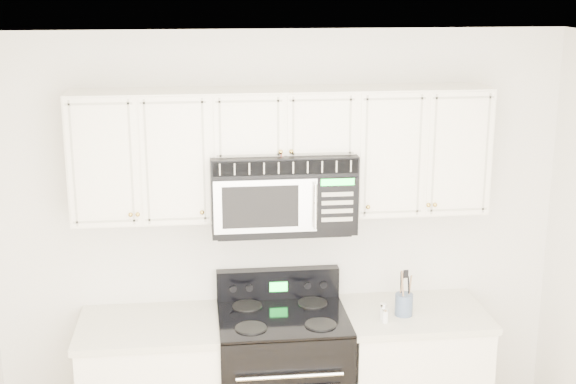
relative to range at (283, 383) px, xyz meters
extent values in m
cube|color=white|center=(0.02, -1.43, 2.12)|extent=(3.50, 3.50, 0.01)
cube|color=white|center=(0.02, 0.32, 0.82)|extent=(3.50, 0.01, 2.60)
cube|color=beige|center=(-0.78, 0.01, 0.42)|extent=(0.86, 0.65, 0.04)
cube|color=white|center=(0.82, 0.01, -0.04)|extent=(0.82, 0.63, 0.88)
cube|color=beige|center=(0.82, 0.01, 0.42)|extent=(0.86, 0.65, 0.04)
cylinder|color=silver|center=(0.00, -0.37, 0.24)|extent=(0.61, 0.02, 0.02)
cube|color=black|center=(0.00, -0.01, 0.44)|extent=(0.77, 0.66, 0.02)
cube|color=black|center=(0.00, 0.28, 0.54)|extent=(0.77, 0.08, 0.20)
cube|color=#13EB37|center=(0.00, 0.24, 0.54)|extent=(0.11, 0.00, 0.06)
cube|color=white|center=(-0.80, 0.16, 1.41)|extent=(0.80, 0.33, 0.75)
cube|color=white|center=(0.84, 0.16, 1.41)|extent=(0.80, 0.33, 0.75)
cube|color=white|center=(0.02, 0.16, 1.59)|extent=(0.84, 0.33, 0.39)
sphere|color=#B3933C|center=(-0.82, -0.03, 1.12)|extent=(0.03, 0.03, 0.03)
sphere|color=#B3933C|center=(-0.46, -0.03, 1.12)|extent=(0.03, 0.03, 0.03)
sphere|color=#B3933C|center=(0.50, -0.03, 1.12)|extent=(0.03, 0.03, 0.03)
sphere|color=#B3933C|center=(0.86, -0.03, 1.12)|extent=(0.03, 0.03, 0.03)
sphere|color=#B3933C|center=(-0.01, -0.03, 1.46)|extent=(0.03, 0.03, 0.03)
sphere|color=#B3933C|center=(0.05, -0.03, 1.46)|extent=(0.03, 0.03, 0.03)
cylinder|color=#AC261A|center=(-0.01, -0.03, 1.40)|extent=(0.00, 0.00, 0.11)
sphere|color=#B3933C|center=(-0.01, -0.03, 1.35)|extent=(0.03, 0.03, 0.03)
cube|color=black|center=(0.01, 0.12, 1.20)|extent=(0.84, 0.42, 0.46)
cube|color=#ADA898|center=(0.01, -0.09, 1.38)|extent=(0.82, 0.01, 0.08)
cube|color=silver|center=(-0.11, -0.10, 1.16)|extent=(0.59, 0.01, 0.31)
cube|color=black|center=(-0.14, -0.10, 1.16)|extent=(0.43, 0.01, 0.24)
cube|color=black|center=(0.30, -0.10, 1.16)|extent=(0.23, 0.01, 0.31)
cube|color=#13EB37|center=(0.30, -0.10, 1.29)|extent=(0.19, 0.00, 0.04)
cylinder|color=silver|center=(0.17, -0.13, 1.16)|extent=(0.02, 0.02, 0.26)
cylinder|color=#4A5871|center=(0.73, -0.05, 0.50)|extent=(0.11, 0.11, 0.13)
cylinder|color=#8B684B|center=(0.76, -0.05, 0.57)|extent=(0.01, 0.01, 0.23)
cylinder|color=black|center=(0.71, -0.02, 0.58)|extent=(0.01, 0.01, 0.25)
cylinder|color=#8B684B|center=(0.71, -0.07, 0.59)|extent=(0.01, 0.01, 0.27)
cylinder|color=black|center=(0.76, -0.05, 0.57)|extent=(0.01, 0.01, 0.23)
cylinder|color=#8B684B|center=(0.71, -0.02, 0.58)|extent=(0.01, 0.01, 0.25)
cylinder|color=silver|center=(0.59, -0.10, 0.48)|extent=(0.04, 0.04, 0.08)
cylinder|color=silver|center=(0.59, -0.10, 0.53)|extent=(0.04, 0.04, 0.02)
cylinder|color=silver|center=(0.59, -0.14, 0.47)|extent=(0.04, 0.04, 0.07)
cylinder|color=silver|center=(0.59, -0.14, 0.52)|extent=(0.04, 0.04, 0.01)
camera|label=1|loc=(-0.48, -4.41, 2.40)|focal=50.00mm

